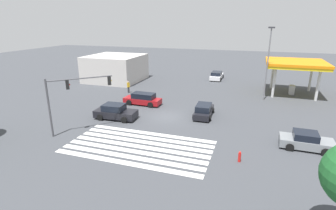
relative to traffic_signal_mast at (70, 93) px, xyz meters
The scene contains 13 objects.
ground_plane 10.89m from the traffic_signal_mast, 45.00° to the left, with size 149.44×149.44×0.00m, color #3D3F44.
crosswalk_markings 8.23m from the traffic_signal_mast, ahead, with size 12.44×6.30×0.01m.
traffic_signal_mast is the anchor object (origin of this frame).
car_0 14.31m from the traffic_signal_mast, 38.09° to the left, with size 2.14×4.52×1.46m.
car_1 6.02m from the traffic_signal_mast, 68.79° to the left, with size 4.70×2.43×1.65m.
car_2 11.21m from the traffic_signal_mast, 75.78° to the left, with size 4.86×2.05×1.54m.
car_3 21.26m from the traffic_signal_mast, ahead, with size 4.27×2.20×1.46m.
car_4 30.63m from the traffic_signal_mast, 72.14° to the left, with size 2.18×4.85×1.47m.
gas_station_canopy 30.88m from the traffic_signal_mast, 46.00° to the left, with size 8.03×8.03×4.89m.
corner_building 23.76m from the traffic_signal_mast, 109.60° to the left, with size 9.10×9.10×4.51m.
pedestrian 15.50m from the traffic_signal_mast, 96.78° to the left, with size 0.40×0.42×1.81m.
street_light_pole_a 24.84m from the traffic_signal_mast, 45.11° to the left, with size 0.80×0.36×9.67m.
fire_hydrant 15.97m from the traffic_signal_mast, ahead, with size 0.22×0.22×0.86m.
Camera 1 is at (8.89, -26.42, 10.32)m, focal length 28.00 mm.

